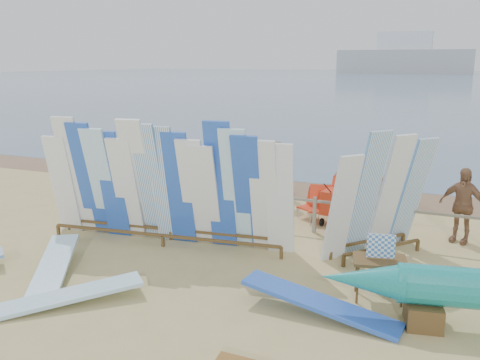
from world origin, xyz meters
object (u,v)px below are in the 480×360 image
at_px(side_surfboard_rack, 379,199).
at_px(beach_chair_right, 320,212).
at_px(beachgoer_5, 275,168).
at_px(vendor_table, 379,278).
at_px(beachgoer_8, 375,196).
at_px(beachgoer_extra_1, 127,161).
at_px(stroller, 335,206).
at_px(beachgoer_2, 216,184).
at_px(beachgoer_6, 355,198).
at_px(flat_board_b, 64,304).
at_px(flat_board_d, 319,315).
at_px(beachgoer_3, 275,178).
at_px(beachgoer_11, 127,157).
at_px(main_surfboard_rack, 165,188).
at_px(flat_board_a, 54,276).
at_px(beach_chair_left, 310,210).
at_px(beachgoer_7, 344,184).
at_px(beachgoer_10, 462,205).

xyz_separation_m(side_surfboard_rack, beach_chair_right, (-1.67, 1.78, -0.98)).
bearing_deg(beachgoer_5, vendor_table, -159.12).
xyz_separation_m(beachgoer_8, beachgoer_extra_1, (-8.24, 1.53, -0.03)).
xyz_separation_m(stroller, beachgoer_2, (-3.24, -0.27, 0.34)).
height_order(side_surfboard_rack, beachgoer_6, side_surfboard_rack).
bearing_deg(side_surfboard_rack, beachgoer_2, 112.50).
xyz_separation_m(side_surfboard_rack, flat_board_b, (-4.66, -4.42, -1.26)).
height_order(flat_board_d, beachgoer_2, beachgoer_2).
distance_m(flat_board_d, beachgoer_3, 6.77).
distance_m(side_surfboard_rack, beachgoer_2, 4.81).
relative_size(stroller, beachgoer_3, 0.77).
bearing_deg(side_surfboard_rack, beachgoer_3, 89.25).
relative_size(beach_chair_right, beachgoer_11, 0.63).
relative_size(main_surfboard_rack, flat_board_a, 2.19).
xyz_separation_m(beach_chair_left, beachgoer_3, (-1.30, 0.93, 0.54)).
bearing_deg(beachgoer_2, beachgoer_6, 165.01).
height_order(main_surfboard_rack, beachgoer_8, main_surfboard_rack).
xyz_separation_m(beachgoer_7, beachgoer_10, (2.97, -1.33, 0.09)).
distance_m(beach_chair_left, beachgoer_2, 2.63).
xyz_separation_m(flat_board_a, beachgoer_11, (-3.68, 7.80, 0.77)).
xyz_separation_m(flat_board_b, beach_chair_left, (2.64, 6.49, 0.23)).
distance_m(stroller, beachgoer_11, 8.39).
relative_size(flat_board_d, stroller, 2.27).
xyz_separation_m(flat_board_d, beachgoer_11, (-8.86, 7.32, 0.77)).
relative_size(flat_board_b, stroller, 2.27).
distance_m(flat_board_d, beach_chair_left, 5.40).
distance_m(beachgoer_2, beachgoer_8, 4.25).
xyz_separation_m(beach_chair_left, beachgoer_extra_1, (-6.50, 1.01, 0.65)).
xyz_separation_m(beachgoer_extra_1, beachgoer_10, (10.19, -1.48, 0.00)).
relative_size(flat_board_d, beachgoer_2, 1.65).
height_order(stroller, beachgoer_6, beachgoer_6).
xyz_separation_m(vendor_table, flat_board_d, (-0.81, -0.96, -0.40)).
height_order(vendor_table, flat_board_b, vendor_table).
bearing_deg(beachgoer_10, beachgoer_6, -162.92).
relative_size(flat_board_a, beachgoer_3, 1.75).
relative_size(vendor_table, beach_chair_left, 1.53).
height_order(beach_chair_right, beachgoer_6, beachgoer_6).
height_order(side_surfboard_rack, beachgoer_10, side_surfboard_rack).
distance_m(side_surfboard_rack, beachgoer_7, 3.24).
xyz_separation_m(main_surfboard_rack, beachgoer_7, (3.28, 4.03, -0.51)).
distance_m(side_surfboard_rack, beach_chair_left, 3.07).
xyz_separation_m(beach_chair_left, beachgoer_10, (3.69, -0.47, 0.65)).
relative_size(beach_chair_right, beachgoer_3, 0.62).
xyz_separation_m(flat_board_d, beachgoer_5, (-3.23, 7.17, 0.86)).
bearing_deg(side_surfboard_rack, beachgoer_7, 65.35).
height_order(stroller, beachgoer_8, beachgoer_8).
bearing_deg(beachgoer_6, beachgoer_7, 162.56).
height_order(beachgoer_6, beachgoer_10, beachgoer_10).
bearing_deg(beachgoer_7, side_surfboard_rack, 84.74).
distance_m(flat_board_d, beachgoer_8, 4.74).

